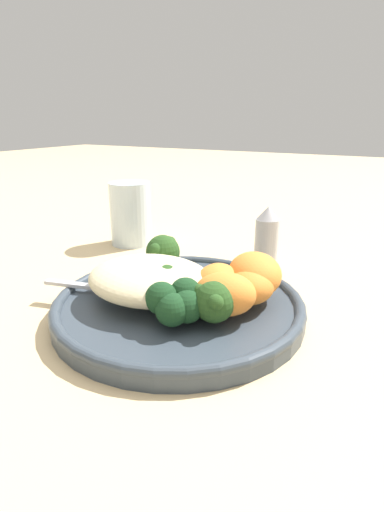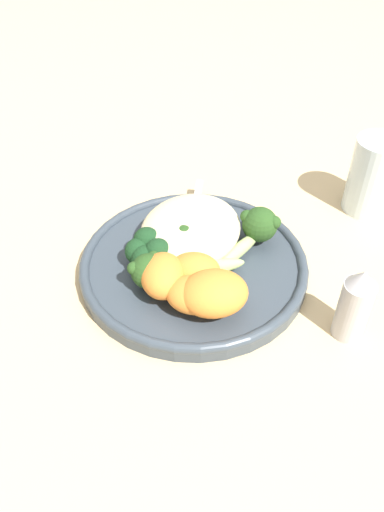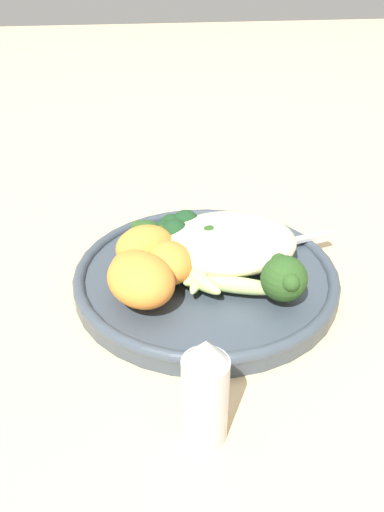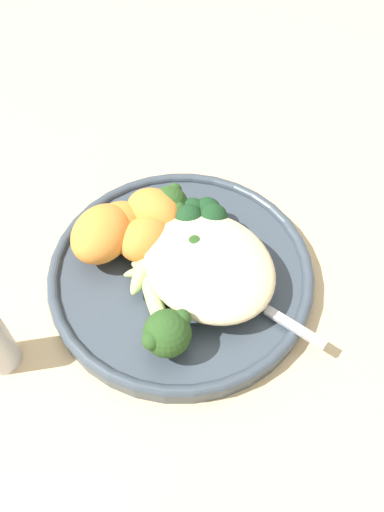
% 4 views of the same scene
% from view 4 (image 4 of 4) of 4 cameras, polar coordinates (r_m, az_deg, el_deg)
% --- Properties ---
extents(ground_plane, '(4.00, 4.00, 0.00)m').
position_cam_4_polar(ground_plane, '(0.51, 0.35, -2.19)').
color(ground_plane, '#D6B784').
extents(plate, '(0.27, 0.27, 0.02)m').
position_cam_4_polar(plate, '(0.50, -1.27, -1.81)').
color(plate, '#38424C').
rests_on(plate, ground_plane).
extents(quinoa_mound, '(0.14, 0.12, 0.04)m').
position_cam_4_polar(quinoa_mound, '(0.47, 1.64, -1.24)').
color(quinoa_mound, beige).
rests_on(quinoa_mound, plate).
extents(broccoli_stalk_0, '(0.10, 0.06, 0.04)m').
position_cam_4_polar(broccoli_stalk_0, '(0.44, -3.17, -7.99)').
color(broccoli_stalk_0, '#ADC675').
rests_on(broccoli_stalk_0, plate).
extents(broccoli_stalk_1, '(0.09, 0.06, 0.04)m').
position_cam_4_polar(broccoli_stalk_1, '(0.46, 0.00, -3.45)').
color(broccoli_stalk_1, '#ADC675').
rests_on(broccoli_stalk_1, plate).
extents(broccoli_stalk_2, '(0.05, 0.09, 0.04)m').
position_cam_4_polar(broccoli_stalk_2, '(0.48, -0.41, 0.25)').
color(broccoli_stalk_2, '#ADC675').
rests_on(broccoli_stalk_2, plate).
extents(broccoli_stalk_3, '(0.09, 0.12, 0.04)m').
position_cam_4_polar(broccoli_stalk_3, '(0.51, -3.29, 4.08)').
color(broccoli_stalk_3, '#ADC675').
rests_on(broccoli_stalk_3, plate).
extents(sweet_potato_chunk_0, '(0.07, 0.07, 0.04)m').
position_cam_4_polar(sweet_potato_chunk_0, '(0.51, -4.52, 5.09)').
color(sweet_potato_chunk_0, orange).
rests_on(sweet_potato_chunk_0, plate).
extents(sweet_potato_chunk_1, '(0.05, 0.06, 0.04)m').
position_cam_4_polar(sweet_potato_chunk_1, '(0.51, -8.59, 3.71)').
color(sweet_potato_chunk_1, orange).
rests_on(sweet_potato_chunk_1, plate).
extents(sweet_potato_chunk_2, '(0.05, 0.06, 0.04)m').
position_cam_4_polar(sweet_potato_chunk_2, '(0.49, -5.47, 2.01)').
color(sweet_potato_chunk_2, orange).
rests_on(sweet_potato_chunk_2, plate).
extents(sweet_potato_chunk_3, '(0.08, 0.09, 0.04)m').
position_cam_4_polar(sweet_potato_chunk_3, '(0.50, -10.28, 2.54)').
color(sweet_potato_chunk_3, orange).
rests_on(sweet_potato_chunk_3, plate).
extents(kale_tuft, '(0.05, 0.06, 0.04)m').
position_cam_4_polar(kale_tuft, '(0.51, 0.97, 4.33)').
color(kale_tuft, '#193D1E').
rests_on(kale_tuft, plate).
extents(spoon, '(0.10, 0.04, 0.01)m').
position_cam_4_polar(spoon, '(0.47, 7.56, -5.37)').
color(spoon, '#B7B7BC').
rests_on(spoon, plate).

